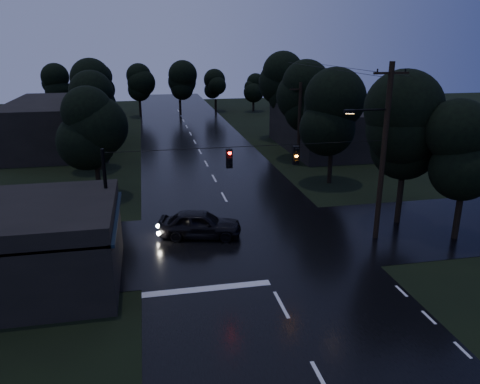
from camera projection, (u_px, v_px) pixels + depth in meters
name	position (u px, v px, depth m)	size (l,w,h in m)	color
ground	(323.00, 383.00, 15.82)	(160.00, 160.00, 0.00)	black
main_road	(206.00, 164.00, 43.77)	(12.00, 120.00, 0.02)	black
cross_street	(247.00, 241.00, 27.00)	(60.00, 9.00, 0.02)	black
building_far_right	(332.00, 128.00, 49.46)	(10.00, 14.00, 4.40)	black
building_far_left	(63.00, 124.00, 49.67)	(10.00, 16.00, 5.00)	black
utility_pole_main	(382.00, 150.00, 25.84)	(3.50, 0.30, 10.00)	black
utility_pole_far	(299.00, 123.00, 42.27)	(2.00, 0.30, 7.50)	black
anchor_pole_left	(108.00, 207.00, 23.72)	(0.18, 0.18, 6.00)	black
span_signals	(262.00, 156.00, 24.54)	(15.00, 0.37, 1.12)	black
tree_corner_near	(407.00, 129.00, 27.96)	(4.48, 4.48, 9.44)	black
tree_corner_far	(468.00, 151.00, 25.78)	(3.92, 3.92, 8.26)	black
tree_left_a	(93.00, 126.00, 32.99)	(3.92, 3.92, 8.26)	black
tree_left_b	(94.00, 106.00, 40.22)	(4.20, 4.20, 8.85)	black
tree_left_c	(97.00, 90.00, 49.30)	(4.48, 4.48, 9.44)	black
tree_right_a	(333.00, 113.00, 36.28)	(4.20, 4.20, 8.85)	black
tree_right_b	(307.00, 97.00, 43.73)	(4.48, 4.48, 9.44)	black
tree_right_c	(283.00, 83.00, 53.04)	(4.76, 4.76, 10.03)	black
car	(200.00, 224.00, 27.32)	(1.93, 4.79, 1.63)	black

